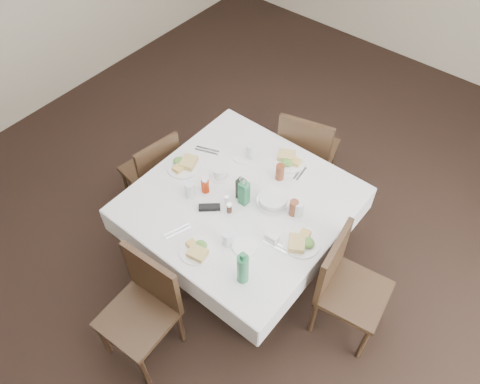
{
  "coord_description": "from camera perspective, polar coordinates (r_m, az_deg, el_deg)",
  "views": [
    {
      "loc": [
        1.32,
        -1.78,
        3.4
      ],
      "look_at": [
        -0.06,
        -0.08,
        0.8
      ],
      "focal_mm": 35.0,
      "sensor_mm": 36.0,
      "label": 1
    }
  ],
  "objects": [
    {
      "name": "chair_south",
      "position": [
        3.27,
        -11.51,
        -13.07
      ],
      "size": [
        0.47,
        0.47,
        0.94
      ],
      "color": "black",
      "rests_on": "ground"
    },
    {
      "name": "ground_plane",
      "position": [
        4.06,
        1.35,
        -7.06
      ],
      "size": [
        7.0,
        7.0,
        0.0
      ],
      "primitive_type": "plane",
      "color": "black"
    },
    {
      "name": "green_bottle",
      "position": [
        2.92,
        0.33,
        -9.29
      ],
      "size": [
        0.08,
        0.08,
        0.29
      ],
      "color": "#1F6D40",
      "rests_on": "dining_table"
    },
    {
      "name": "meal_west",
      "position": [
        3.63,
        -6.86,
        3.36
      ],
      "size": [
        0.26,
        0.26,
        0.06
      ],
      "color": "white",
      "rests_on": "dining_table"
    },
    {
      "name": "water_w",
      "position": [
        3.4,
        -6.13,
        0.28
      ],
      "size": [
        0.07,
        0.07,
        0.13
      ],
      "color": "silver",
      "rests_on": "dining_table"
    },
    {
      "name": "salt_shaker",
      "position": [
        3.36,
        -1.64,
        -0.99
      ],
      "size": [
        0.03,
        0.03,
        0.07
      ],
      "color": "white",
      "rests_on": "dining_table"
    },
    {
      "name": "dining_table",
      "position": [
        3.47,
        0.1,
        -1.6
      ],
      "size": [
        1.45,
        1.45,
        0.76
      ],
      "color": "black",
      "rests_on": "ground"
    },
    {
      "name": "oil_cruet_green",
      "position": [
        3.3,
        0.5,
        -0.03
      ],
      "size": [
        0.06,
        0.06,
        0.26
      ],
      "color": "#1F6D40",
      "rests_on": "dining_table"
    },
    {
      "name": "side_plate_b",
      "position": [
        3.16,
        0.62,
        -6.67
      ],
      "size": [
        0.17,
        0.17,
        0.01
      ],
      "color": "white",
      "rests_on": "dining_table"
    },
    {
      "name": "ketchup_bottle",
      "position": [
        3.42,
        -4.27,
        0.79
      ],
      "size": [
        0.06,
        0.06,
        0.13
      ],
      "color": "#A82302",
      "rests_on": "dining_table"
    },
    {
      "name": "sugar_caddy",
      "position": [
        3.18,
        3.91,
        -5.48
      ],
      "size": [
        0.09,
        0.05,
        0.05
      ],
      "color": "white",
      "rests_on": "dining_table"
    },
    {
      "name": "cutlery_n",
      "position": [
        3.6,
        7.31,
        2.28
      ],
      "size": [
        0.06,
        0.16,
        0.01
      ],
      "color": "silver",
      "rests_on": "dining_table"
    },
    {
      "name": "meal_east",
      "position": [
        3.18,
        7.49,
        -6.06
      ],
      "size": [
        0.26,
        0.26,
        0.06
      ],
      "color": "white",
      "rests_on": "dining_table"
    },
    {
      "name": "chair_west",
      "position": [
        4.03,
        -10.36,
        2.72
      ],
      "size": [
        0.46,
        0.46,
        0.86
      ],
      "color": "black",
      "rests_on": "ground"
    },
    {
      "name": "chair_east",
      "position": [
        3.36,
        12.54,
        -10.59
      ],
      "size": [
        0.5,
        0.5,
        0.94
      ],
      "color": "black",
      "rests_on": "ground"
    },
    {
      "name": "cutlery_e",
      "position": [
        3.17,
        4.51,
        -6.57
      ],
      "size": [
        0.2,
        0.07,
        0.01
      ],
      "color": "silver",
      "rests_on": "dining_table"
    },
    {
      "name": "room_shell",
      "position": [
        2.78,
        2.0,
        12.5
      ],
      "size": [
        6.04,
        7.04,
        2.8
      ],
      "color": "beige",
      "rests_on": "ground"
    },
    {
      "name": "sunglasses",
      "position": [
        3.35,
        -3.74,
        -1.88
      ],
      "size": [
        0.15,
        0.14,
        0.03
      ],
      "color": "black",
      "rests_on": "dining_table"
    },
    {
      "name": "iced_tea_a",
      "position": [
        3.5,
        4.89,
        2.44
      ],
      "size": [
        0.07,
        0.07,
        0.14
      ],
      "color": "brown",
      "rests_on": "dining_table"
    },
    {
      "name": "pepper_shaker",
      "position": [
        3.3,
        -1.32,
        -1.97
      ],
      "size": [
        0.04,
        0.04,
        0.08
      ],
      "color": "#42261A",
      "rests_on": "dining_table"
    },
    {
      "name": "side_plate_a",
      "position": [
        3.68,
        0.26,
        4.25
      ],
      "size": [
        0.14,
        0.14,
        0.01
      ],
      "color": "white",
      "rests_on": "dining_table"
    },
    {
      "name": "water_s",
      "position": [
        3.13,
        -1.59,
        -5.73
      ],
      "size": [
        0.06,
        0.06,
        0.11
      ],
      "color": "silver",
      "rests_on": "dining_table"
    },
    {
      "name": "iced_tea_b",
      "position": [
        3.29,
        6.56,
        -1.93
      ],
      "size": [
        0.06,
        0.06,
        0.13
      ],
      "color": "brown",
      "rests_on": "dining_table"
    },
    {
      "name": "meal_north",
      "position": [
        3.66,
        5.94,
        3.93
      ],
      "size": [
        0.26,
        0.26,
        0.06
      ],
      "color": "white",
      "rests_on": "dining_table"
    },
    {
      "name": "water_e",
      "position": [
        3.29,
        7.14,
        -2.06
      ],
      "size": [
        0.07,
        0.07,
        0.13
      ],
      "color": "silver",
      "rests_on": "dining_table"
    },
    {
      "name": "cutlery_w",
      "position": [
        3.75,
        -4.04,
        5.06
      ],
      "size": [
        0.2,
        0.11,
        0.01
      ],
      "color": "silver",
      "rests_on": "dining_table"
    },
    {
      "name": "water_n",
      "position": [
        3.64,
        1.34,
        4.99
      ],
      "size": [
        0.07,
        0.07,
        0.13
      ],
      "color": "silver",
      "rests_on": "dining_table"
    },
    {
      "name": "oil_cruet_dark",
      "position": [
        3.34,
        0.11,
        0.48
      ],
      "size": [
        0.06,
        0.06,
        0.24
      ],
      "color": "black",
      "rests_on": "dining_table"
    },
    {
      "name": "chair_north",
      "position": [
        4.09,
        8.08,
        5.08
      ],
      "size": [
        0.56,
        0.56,
        0.96
      ],
      "color": "black",
      "rests_on": "ground"
    },
    {
      "name": "bread_basket",
      "position": [
        3.36,
        4.01,
        -1.01
      ],
      "size": [
        0.23,
        0.23,
        0.08
      ],
      "color": "silver",
      "rests_on": "dining_table"
    },
    {
      "name": "coffee_mug",
      "position": [
        3.52,
        -2.57,
        2.19
      ],
      "size": [
        0.13,
        0.12,
        0.09
      ],
      "color": "white",
      "rests_on": "dining_table"
    },
    {
      "name": "cutlery_s",
      "position": [
        3.26,
        -7.66,
        -4.79
      ],
      "size": [
        0.11,
        0.2,
        0.01
      ],
      "color": "silver",
      "rests_on": "dining_table"
    },
    {
      "name": "meal_south",
      "position": [
        3.14,
        -5.25,
        -7.03
      ],
      "size": [
        0.23,
        0.23,
        0.05
      ],
      "color": "white",
      "rests_on": "dining_table"
    }
  ]
}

